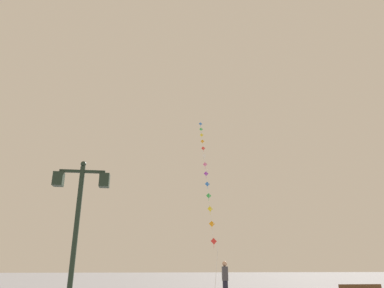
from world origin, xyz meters
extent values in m
cylinder|color=#1E2D23|center=(-3.34, 9.27, 2.12)|extent=(0.14, 0.14, 4.24)
sphere|color=#1E2D23|center=(-3.34, 9.27, 4.32)|extent=(0.16, 0.16, 0.16)
cube|color=#1E2D23|center=(-3.34, 9.27, 4.09)|extent=(1.30, 0.08, 0.08)
cube|color=#1E2D23|center=(-3.98, 9.27, 3.84)|extent=(0.28, 0.28, 0.40)
cube|color=beige|center=(-3.98, 9.27, 3.84)|extent=(0.19, 0.19, 0.30)
cube|color=#1E2D23|center=(-2.69, 9.27, 3.84)|extent=(0.28, 0.28, 0.40)
cube|color=beige|center=(-2.69, 9.27, 3.84)|extent=(0.19, 0.19, 0.30)
cylinder|color=silver|center=(2.34, 18.09, 1.52)|extent=(0.32, 2.83, 2.70)
cylinder|color=silver|center=(2.55, 20.09, 3.43)|extent=(0.15, 1.19, 1.13)
cylinder|color=silver|center=(2.68, 21.26, 4.54)|extent=(0.15, 1.19, 1.13)
cylinder|color=silver|center=(2.80, 22.44, 5.66)|extent=(0.15, 1.19, 1.13)
cylinder|color=silver|center=(2.93, 23.61, 6.78)|extent=(0.15, 1.19, 1.13)
cylinder|color=silver|center=(3.05, 24.78, 7.90)|extent=(0.15, 1.19, 1.13)
cylinder|color=silver|center=(3.17, 25.96, 9.02)|extent=(0.15, 1.19, 1.13)
cylinder|color=silver|center=(3.30, 27.13, 10.13)|extent=(0.15, 1.19, 1.13)
cylinder|color=silver|center=(3.42, 28.30, 11.25)|extent=(0.15, 1.19, 1.13)
cylinder|color=silver|center=(3.55, 29.48, 12.37)|extent=(0.15, 1.19, 1.13)
cylinder|color=silver|center=(3.67, 30.65, 13.49)|extent=(0.15, 1.19, 1.13)
cylinder|color=silver|center=(3.80, 31.82, 14.61)|extent=(0.15, 1.19, 1.13)
cylinder|color=silver|center=(3.92, 33.00, 15.73)|extent=(0.15, 1.19, 1.13)
cube|color=red|center=(2.49, 19.50, 2.87)|extent=(0.37, 0.06, 0.37)
cylinder|color=red|center=(2.49, 19.50, 2.61)|extent=(0.02, 0.02, 0.24)
cube|color=orange|center=(2.61, 20.68, 3.98)|extent=(0.37, 0.05, 0.37)
cylinder|color=orange|center=(2.61, 20.68, 3.76)|extent=(0.02, 0.04, 0.18)
cube|color=yellow|center=(2.74, 21.85, 5.10)|extent=(0.37, 0.06, 0.37)
cylinder|color=yellow|center=(2.74, 21.85, 4.83)|extent=(0.02, 0.03, 0.26)
cube|color=green|center=(2.86, 23.02, 6.22)|extent=(0.36, 0.14, 0.37)
cylinder|color=green|center=(2.86, 23.02, 5.96)|extent=(0.03, 0.05, 0.25)
cube|color=blue|center=(2.99, 24.20, 7.34)|extent=(0.37, 0.02, 0.37)
cylinder|color=blue|center=(2.99, 24.20, 7.09)|extent=(0.02, 0.02, 0.22)
cube|color=purple|center=(3.11, 25.37, 8.46)|extent=(0.36, 0.12, 0.37)
cylinder|color=purple|center=(3.11, 25.37, 8.21)|extent=(0.03, 0.04, 0.22)
cube|color=pink|center=(3.24, 26.54, 9.58)|extent=(0.36, 0.12, 0.37)
cylinder|color=pink|center=(3.24, 26.54, 9.32)|extent=(0.02, 0.04, 0.24)
cube|color=white|center=(3.36, 27.72, 10.69)|extent=(0.37, 0.04, 0.37)
cylinder|color=white|center=(3.36, 27.72, 10.46)|extent=(0.02, 0.03, 0.19)
cube|color=red|center=(3.49, 28.89, 11.81)|extent=(0.37, 0.07, 0.37)
cylinder|color=red|center=(3.49, 28.89, 11.56)|extent=(0.02, 0.03, 0.22)
cube|color=orange|center=(3.61, 30.06, 12.93)|extent=(0.37, 0.08, 0.37)
cylinder|color=orange|center=(3.61, 30.06, 12.70)|extent=(0.02, 0.04, 0.18)
cube|color=yellow|center=(3.73, 31.24, 14.05)|extent=(0.37, 0.01, 0.37)
cylinder|color=yellow|center=(3.73, 31.24, 13.82)|extent=(0.02, 0.03, 0.17)
cube|color=green|center=(3.86, 32.41, 15.17)|extent=(0.36, 0.12, 0.37)
cylinder|color=green|center=(3.86, 32.41, 14.91)|extent=(0.03, 0.05, 0.24)
cube|color=blue|center=(3.98, 33.58, 16.28)|extent=(0.37, 0.06, 0.37)
cylinder|color=blue|center=(3.98, 33.58, 16.03)|extent=(0.02, 0.02, 0.23)
cube|color=#3F3F47|center=(2.20, 15.49, 1.18)|extent=(0.27, 0.40, 0.60)
sphere|color=tan|center=(2.20, 15.49, 1.60)|extent=(0.22, 0.22, 0.22)
cylinder|color=#3F3F47|center=(2.22, 15.71, 1.35)|extent=(0.13, 0.40, 0.50)
camera|label=1|loc=(-1.40, -0.77, 1.47)|focal=32.11mm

